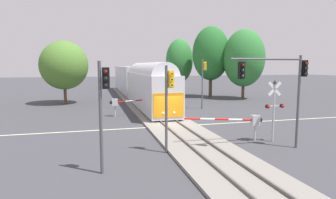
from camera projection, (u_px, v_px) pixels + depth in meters
ground_plane at (172, 126)px, 24.74m from camera, size 220.00×220.00×0.00m
road_centre_stripe at (172, 126)px, 24.74m from camera, size 44.00×0.20×0.01m
railway_track at (172, 125)px, 24.73m from camera, size 4.40×80.00×0.32m
commuter_train at (137, 81)px, 43.68m from camera, size 3.04×41.28×5.16m
crossing_gate_near at (247, 121)px, 19.71m from camera, size 5.64×0.40×1.86m
crossing_signal_mast at (274, 105)px, 19.49m from camera, size 1.36×0.44×4.19m
crossing_gate_far at (121, 102)px, 29.45m from camera, size 5.81×0.40×1.80m
traffic_signal_far_side at (204, 76)px, 34.04m from camera, size 0.53×0.38×5.88m
traffic_signal_near_left at (103, 99)px, 13.58m from camera, size 0.53×0.38×5.39m
traffic_signal_median at (169, 95)px, 16.90m from camera, size 0.53×0.38×5.18m
traffic_signal_near_right at (281, 79)px, 17.46m from camera, size 5.12×0.38×5.79m
oak_far_right at (211, 54)px, 46.28m from camera, size 5.88×5.88×11.29m
oak_behind_train at (64, 65)px, 38.47m from camera, size 6.27×6.27×8.37m
elm_centre_background at (179, 61)px, 50.42m from camera, size 4.70×4.70×9.69m
maple_right_background at (244, 58)px, 44.00m from camera, size 6.26×6.26×10.56m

